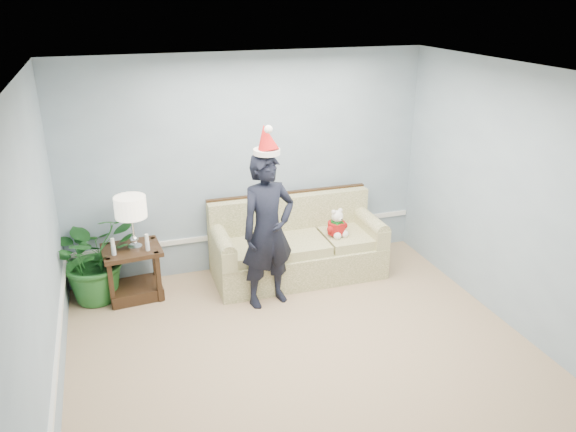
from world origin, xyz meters
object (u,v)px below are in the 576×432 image
(sofa, at_px, (296,248))
(table_lamp, at_px, (131,209))
(side_table, at_px, (134,278))
(houseplant, at_px, (95,256))
(teddy_bear, at_px, (337,226))
(man, at_px, (268,231))

(sofa, bearing_deg, table_lamp, -179.83)
(side_table, height_order, houseplant, houseplant)
(houseplant, height_order, teddy_bear, houseplant)
(sofa, distance_m, teddy_bear, 0.58)
(man, bearing_deg, table_lamp, 144.92)
(table_lamp, relative_size, teddy_bear, 1.73)
(houseplant, relative_size, man, 0.61)
(sofa, distance_m, side_table, 1.98)
(man, bearing_deg, side_table, 144.81)
(sofa, height_order, table_lamp, table_lamp)
(teddy_bear, bearing_deg, table_lamp, 160.69)
(sofa, bearing_deg, side_table, 179.57)
(table_lamp, bearing_deg, man, -22.51)
(sofa, xyz_separation_m, man, (-0.53, -0.57, 0.54))
(sofa, height_order, man, man)
(sofa, height_order, teddy_bear, sofa)
(houseplant, bearing_deg, man, -20.85)
(sofa, height_order, houseplant, houseplant)
(sofa, height_order, side_table, sofa)
(table_lamp, relative_size, houseplant, 0.58)
(side_table, bearing_deg, teddy_bear, -4.46)
(table_lamp, height_order, teddy_bear, table_lamp)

